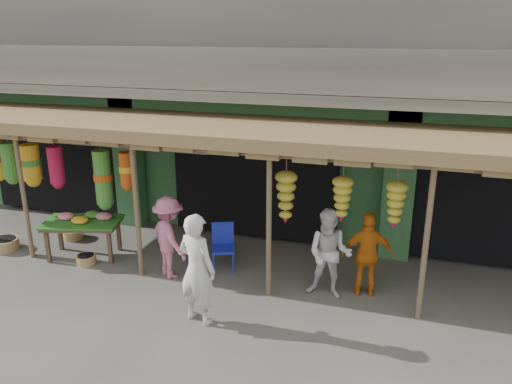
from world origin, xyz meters
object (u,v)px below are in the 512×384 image
(blue_chair, at_px, (223,243))
(person_front, at_px, (197,269))
(person_shopper, at_px, (169,238))
(person_vendor, at_px, (367,255))
(person_right, at_px, (330,254))
(flower_table, at_px, (83,222))

(blue_chair, distance_m, person_front, 1.93)
(blue_chair, distance_m, person_shopper, 1.06)
(blue_chair, xyz_separation_m, person_vendor, (2.73, -0.23, 0.25))
(person_right, bearing_deg, blue_chair, 169.38)
(person_shopper, bearing_deg, person_right, -141.16)
(person_front, bearing_deg, blue_chair, -65.50)
(flower_table, xyz_separation_m, person_vendor, (5.60, 0.11, 0.03))
(person_front, relative_size, person_right, 1.14)
(blue_chair, distance_m, person_vendor, 2.76)
(person_vendor, relative_size, person_shopper, 0.97)
(flower_table, bearing_deg, person_shopper, -24.01)
(blue_chair, xyz_separation_m, person_shopper, (-0.81, -0.63, 0.28))
(blue_chair, relative_size, person_vendor, 0.59)
(blue_chair, bearing_deg, person_right, -34.66)
(person_vendor, bearing_deg, person_shopper, -5.60)
(person_front, relative_size, person_shopper, 1.16)
(blue_chair, xyz_separation_m, person_front, (0.30, -1.87, 0.40))
(flower_table, height_order, blue_chair, same)
(person_front, height_order, person_right, person_front)
(flower_table, xyz_separation_m, person_front, (3.17, -1.52, 0.18))
(blue_chair, height_order, person_shopper, person_shopper)
(blue_chair, relative_size, person_shopper, 0.58)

